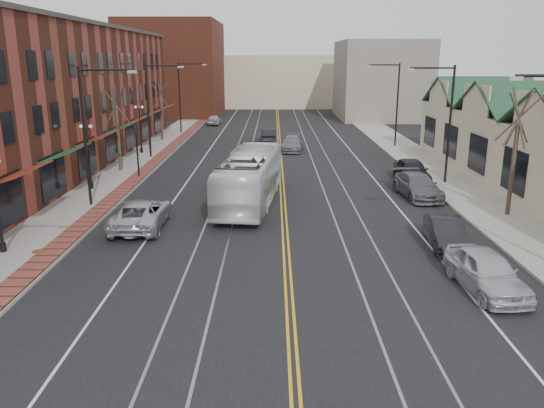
{
  "coord_description": "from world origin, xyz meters",
  "views": [
    {
      "loc": [
        -0.58,
        -14.46,
        8.6
      ],
      "look_at": [
        -0.66,
        9.41,
        2.0
      ],
      "focal_mm": 35.0,
      "sensor_mm": 36.0,
      "label": 1
    }
  ],
  "objects_px": {
    "transit_bus": "(250,178)",
    "parked_car_b": "(446,233)",
    "parked_suv": "(141,214)",
    "parked_car_a": "(486,271)",
    "parked_car_c": "(418,186)",
    "parked_car_d": "(412,171)"
  },
  "relations": [
    {
      "from": "transit_bus",
      "to": "parked_car_b",
      "type": "height_order",
      "value": "transit_bus"
    },
    {
      "from": "transit_bus",
      "to": "parked_suv",
      "type": "relative_size",
      "value": 2.1
    },
    {
      "from": "transit_bus",
      "to": "parked_car_a",
      "type": "relative_size",
      "value": 2.5
    },
    {
      "from": "parked_car_c",
      "to": "parked_car_a",
      "type": "bearing_deg",
      "value": -99.57
    },
    {
      "from": "parked_suv",
      "to": "transit_bus",
      "type": "bearing_deg",
      "value": -139.24
    },
    {
      "from": "parked_car_b",
      "to": "parked_car_d",
      "type": "xyz_separation_m",
      "value": [
        1.8,
        13.52,
        0.14
      ]
    },
    {
      "from": "parked_car_a",
      "to": "parked_car_c",
      "type": "height_order",
      "value": "parked_car_a"
    },
    {
      "from": "parked_car_c",
      "to": "parked_car_d",
      "type": "height_order",
      "value": "parked_car_d"
    },
    {
      "from": "parked_suv",
      "to": "parked_car_a",
      "type": "height_order",
      "value": "parked_car_a"
    },
    {
      "from": "parked_suv",
      "to": "parked_car_a",
      "type": "bearing_deg",
      "value": 151.78
    },
    {
      "from": "parked_car_a",
      "to": "parked_car_b",
      "type": "bearing_deg",
      "value": 84.59
    },
    {
      "from": "parked_suv",
      "to": "parked_car_b",
      "type": "distance_m",
      "value": 15.28
    },
    {
      "from": "transit_bus",
      "to": "parked_car_d",
      "type": "bearing_deg",
      "value": -146.71
    },
    {
      "from": "parked_car_c",
      "to": "parked_car_b",
      "type": "bearing_deg",
      "value": -101.9
    },
    {
      "from": "parked_car_c",
      "to": "parked_car_d",
      "type": "distance_m",
      "value": 4.36
    },
    {
      "from": "parked_car_d",
      "to": "transit_bus",
      "type": "bearing_deg",
      "value": -153.31
    },
    {
      "from": "parked_car_b",
      "to": "parked_car_d",
      "type": "relative_size",
      "value": 0.85
    },
    {
      "from": "parked_suv",
      "to": "parked_car_c",
      "type": "bearing_deg",
      "value": -159.37
    },
    {
      "from": "parked_car_a",
      "to": "parked_car_c",
      "type": "distance_m",
      "value": 14.14
    },
    {
      "from": "parked_suv",
      "to": "parked_car_a",
      "type": "xyz_separation_m",
      "value": [
        15.0,
        -7.77,
        0.02
      ]
    },
    {
      "from": "transit_bus",
      "to": "parked_car_c",
      "type": "bearing_deg",
      "value": -165.9
    },
    {
      "from": "transit_bus",
      "to": "parked_suv",
      "type": "height_order",
      "value": "transit_bus"
    }
  ]
}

